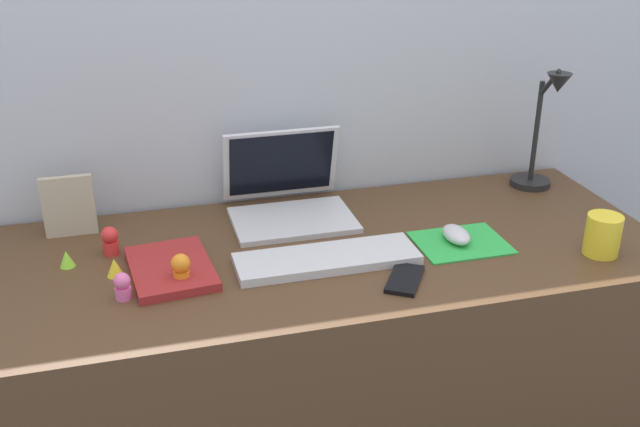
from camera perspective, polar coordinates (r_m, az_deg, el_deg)
back_wall at (r=2.03m, az=-2.22°, el=3.07°), size 2.79×0.05×1.57m
desk at (r=1.92m, az=0.54°, el=-12.56°), size 1.59×0.65×0.74m
laptop at (r=1.88m, az=-2.52°, el=1.49°), size 0.30×0.27×0.21m
keyboard at (r=1.65m, az=0.54°, el=-3.51°), size 0.41×0.13×0.02m
mousepad at (r=1.77m, az=10.78°, el=-2.23°), size 0.21×0.17×0.00m
mouse at (r=1.77m, az=10.45°, el=-1.60°), size 0.06×0.10×0.03m
cell_phone at (r=1.59m, az=6.54°, el=-5.05°), size 0.12×0.14×0.01m
desk_lamp at (r=2.08m, az=16.77°, el=5.87°), size 0.11×0.16×0.34m
notebook_pad at (r=1.65m, az=-11.40°, el=-4.17°), size 0.19×0.26×0.02m
picture_frame at (r=1.85m, az=-18.78°, el=0.54°), size 0.12×0.02×0.15m
coffee_mug at (r=1.79m, az=20.95°, el=-1.55°), size 0.08×0.08×0.09m
toy_figurine_lime at (r=1.73m, az=-18.93°, el=-3.31°), size 0.03×0.03×0.04m
toy_figurine_pink at (r=1.56m, az=-14.96°, el=-5.41°), size 0.03×0.03×0.06m
toy_figurine_yellow at (r=1.66m, az=-15.53°, el=-4.01°), size 0.04×0.04×0.04m
toy_figurine_orange at (r=1.58m, az=-10.65°, el=-4.19°), size 0.04×0.04×0.07m
toy_figurine_red at (r=1.75m, az=-15.85°, el=-1.99°), size 0.04×0.04×0.07m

